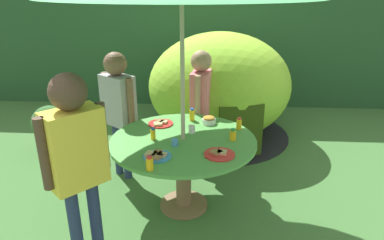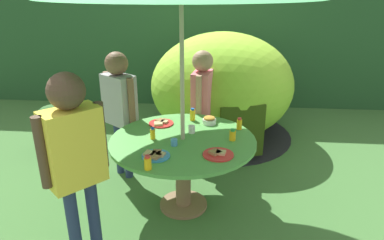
{
  "view_description": "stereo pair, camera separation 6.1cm",
  "coord_description": "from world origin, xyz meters",
  "px_view_note": "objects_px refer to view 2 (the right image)",
  "views": [
    {
      "loc": [
        0.26,
        -2.75,
        1.95
      ],
      "look_at": [
        0.07,
        0.16,
        0.81
      ],
      "focal_mm": 32.34,
      "sensor_mm": 36.0,
      "label": 1
    },
    {
      "loc": [
        0.32,
        -2.74,
        1.95
      ],
      "look_at": [
        0.07,
        0.16,
        0.81
      ],
      "focal_mm": 32.34,
      "sensor_mm": 36.0,
      "label": 2
    }
  ],
  "objects_px": {
    "juice_bottle_center_back": "(148,163)",
    "juice_bottle_mid_left": "(239,124)",
    "juice_bottle_near_right": "(153,134)",
    "cup_far": "(174,142)",
    "wooden_chair": "(212,108)",
    "child_in_pink_shirt": "(202,94)",
    "garden_table": "(183,153)",
    "potted_plant": "(53,125)",
    "snack_bowl": "(209,120)",
    "juice_bottle_mid_right": "(233,135)",
    "plate_far_right": "(218,154)",
    "child_in_grey_shirt": "(119,100)",
    "plate_near_left": "(161,123)",
    "dome_tent": "(222,86)",
    "plate_center_front": "(155,155)",
    "juice_bottle_far_left": "(193,115)",
    "child_in_yellow_shirt": "(74,148)",
    "cup_near": "(192,129)"
  },
  "relations": [
    {
      "from": "child_in_pink_shirt",
      "to": "juice_bottle_near_right",
      "type": "xyz_separation_m",
      "value": [
        -0.38,
        -0.89,
        -0.1
      ]
    },
    {
      "from": "plate_near_left",
      "to": "juice_bottle_near_right",
      "type": "bearing_deg",
      "value": -91.98
    },
    {
      "from": "juice_bottle_mid_left",
      "to": "potted_plant",
      "type": "bearing_deg",
      "value": 161.93
    },
    {
      "from": "dome_tent",
      "to": "plate_far_right",
      "type": "distance_m",
      "value": 2.02
    },
    {
      "from": "wooden_chair",
      "to": "juice_bottle_near_right",
      "type": "distance_m",
      "value": 1.32
    },
    {
      "from": "juice_bottle_center_back",
      "to": "cup_far",
      "type": "bearing_deg",
      "value": 71.93
    },
    {
      "from": "wooden_chair",
      "to": "dome_tent",
      "type": "distance_m",
      "value": 0.56
    },
    {
      "from": "child_in_pink_shirt",
      "to": "snack_bowl",
      "type": "distance_m",
      "value": 0.51
    },
    {
      "from": "plate_center_front",
      "to": "juice_bottle_far_left",
      "type": "xyz_separation_m",
      "value": [
        0.22,
        0.81,
        0.05
      ]
    },
    {
      "from": "juice_bottle_mid_left",
      "to": "juice_bottle_mid_right",
      "type": "distance_m",
      "value": 0.26
    },
    {
      "from": "child_in_pink_shirt",
      "to": "child_in_grey_shirt",
      "type": "relative_size",
      "value": 0.97
    },
    {
      "from": "juice_bottle_center_back",
      "to": "juice_bottle_far_left",
      "type": "bearing_deg",
      "value": 76.61
    },
    {
      "from": "potted_plant",
      "to": "plate_center_front",
      "type": "height_order",
      "value": "plate_center_front"
    },
    {
      "from": "dome_tent",
      "to": "cup_far",
      "type": "distance_m",
      "value": 1.91
    },
    {
      "from": "cup_near",
      "to": "potted_plant",
      "type": "bearing_deg",
      "value": 154.53
    },
    {
      "from": "snack_bowl",
      "to": "plate_near_left",
      "type": "distance_m",
      "value": 0.47
    },
    {
      "from": "wooden_chair",
      "to": "cup_far",
      "type": "relative_size",
      "value": 17.08
    },
    {
      "from": "juice_bottle_near_right",
      "to": "juice_bottle_mid_right",
      "type": "distance_m",
      "value": 0.7
    },
    {
      "from": "juice_bottle_mid_right",
      "to": "juice_bottle_far_left",
      "type": "bearing_deg",
      "value": 130.95
    },
    {
      "from": "juice_bottle_far_left",
      "to": "cup_far",
      "type": "relative_size",
      "value": 2.17
    },
    {
      "from": "potted_plant",
      "to": "snack_bowl",
      "type": "relative_size",
      "value": 4.68
    },
    {
      "from": "child_in_pink_shirt",
      "to": "garden_table",
      "type": "bearing_deg",
      "value": 0.0
    },
    {
      "from": "juice_bottle_center_back",
      "to": "juice_bottle_mid_left",
      "type": "relative_size",
      "value": 0.99
    },
    {
      "from": "child_in_pink_shirt",
      "to": "juice_bottle_far_left",
      "type": "distance_m",
      "value": 0.43
    },
    {
      "from": "juice_bottle_mid_right",
      "to": "snack_bowl",
      "type": "bearing_deg",
      "value": 120.39
    },
    {
      "from": "juice_bottle_mid_right",
      "to": "child_in_pink_shirt",
      "type": "bearing_deg",
      "value": 110.18
    },
    {
      "from": "wooden_chair",
      "to": "child_in_pink_shirt",
      "type": "bearing_deg",
      "value": -96.4
    },
    {
      "from": "plate_far_right",
      "to": "juice_bottle_center_back",
      "type": "distance_m",
      "value": 0.58
    },
    {
      "from": "juice_bottle_center_back",
      "to": "juice_bottle_mid_left",
      "type": "distance_m",
      "value": 1.08
    },
    {
      "from": "plate_center_front",
      "to": "plate_far_right",
      "type": "height_order",
      "value": "same"
    },
    {
      "from": "snack_bowl",
      "to": "juice_bottle_mid_right",
      "type": "xyz_separation_m",
      "value": [
        0.22,
        -0.37,
        0.01
      ]
    },
    {
      "from": "wooden_chair",
      "to": "juice_bottle_mid_left",
      "type": "distance_m",
      "value": 0.99
    },
    {
      "from": "potted_plant",
      "to": "snack_bowl",
      "type": "height_order",
      "value": "snack_bowl"
    },
    {
      "from": "wooden_chair",
      "to": "juice_bottle_mid_left",
      "type": "relative_size",
      "value": 8.79
    },
    {
      "from": "child_in_grey_shirt",
      "to": "plate_far_right",
      "type": "relative_size",
      "value": 5.48
    },
    {
      "from": "juice_bottle_mid_left",
      "to": "plate_center_front",
      "type": "bearing_deg",
      "value": -137.58
    },
    {
      "from": "juice_bottle_mid_right",
      "to": "plate_far_right",
      "type": "bearing_deg",
      "value": -111.83
    },
    {
      "from": "child_in_yellow_shirt",
      "to": "snack_bowl",
      "type": "xyz_separation_m",
      "value": [
        0.88,
        1.09,
        -0.19
      ]
    },
    {
      "from": "child_in_grey_shirt",
      "to": "snack_bowl",
      "type": "height_order",
      "value": "child_in_grey_shirt"
    },
    {
      "from": "wooden_chair",
      "to": "child_in_grey_shirt",
      "type": "relative_size",
      "value": 0.73
    },
    {
      "from": "juice_bottle_near_right",
      "to": "juice_bottle_mid_left",
      "type": "relative_size",
      "value": 0.96
    },
    {
      "from": "child_in_yellow_shirt",
      "to": "juice_bottle_center_back",
      "type": "relative_size",
      "value": 12.99
    },
    {
      "from": "dome_tent",
      "to": "juice_bottle_mid_left",
      "type": "relative_size",
      "value": 21.36
    },
    {
      "from": "juice_bottle_near_right",
      "to": "juice_bottle_mid_left",
      "type": "bearing_deg",
      "value": 20.65
    },
    {
      "from": "wooden_chair",
      "to": "plate_far_right",
      "type": "distance_m",
      "value": 1.49
    },
    {
      "from": "child_in_grey_shirt",
      "to": "plate_near_left",
      "type": "xyz_separation_m",
      "value": [
        0.46,
        -0.2,
        -0.16
      ]
    },
    {
      "from": "plate_near_left",
      "to": "dome_tent",
      "type": "bearing_deg",
      "value": 67.4
    },
    {
      "from": "garden_table",
      "to": "potted_plant",
      "type": "relative_size",
      "value": 2.08
    },
    {
      "from": "garden_table",
      "to": "plate_center_front",
      "type": "distance_m",
      "value": 0.42
    },
    {
      "from": "juice_bottle_near_right",
      "to": "cup_far",
      "type": "bearing_deg",
      "value": -29.73
    }
  ]
}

